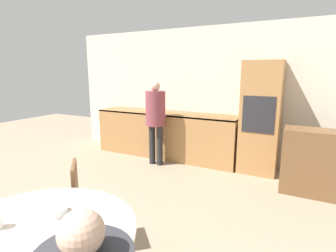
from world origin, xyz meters
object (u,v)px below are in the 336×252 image
at_px(chair_far_left, 66,203).
at_px(bowl_near, 54,211).
at_px(sideboard, 320,163).
at_px(person_standing, 156,114).
at_px(oven_unit, 261,118).

relative_size(chair_far_left, bowl_near, 4.97).
xyz_separation_m(sideboard, person_standing, (-2.71, 0.04, 0.49)).
xyz_separation_m(oven_unit, person_standing, (-1.78, -0.53, 0.00)).
distance_m(chair_far_left, person_standing, 2.64).
height_order(oven_unit, person_standing, oven_unit).
bearing_deg(oven_unit, bowl_near, -102.75).
bearing_deg(person_standing, bowl_near, -72.36).
bearing_deg(person_standing, oven_unit, 16.59).
distance_m(oven_unit, person_standing, 1.86).
bearing_deg(bowl_near, oven_unit, 77.25).
distance_m(sideboard, bowl_near, 3.50).
relative_size(sideboard, chair_far_left, 1.13).
distance_m(chair_far_left, bowl_near, 0.76).
bearing_deg(chair_far_left, oven_unit, 113.92).
bearing_deg(oven_unit, sideboard, -31.64).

